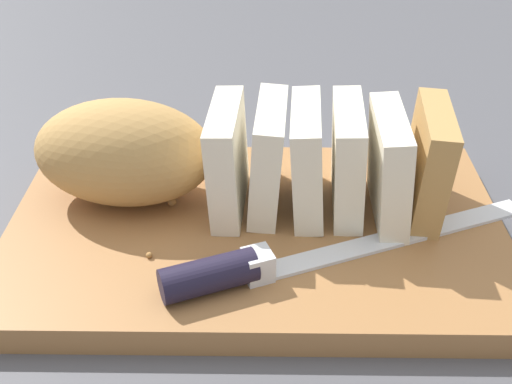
# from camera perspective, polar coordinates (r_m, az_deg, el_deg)

# --- Properties ---
(ground_plane) EXTENTS (3.00, 3.00, 0.00)m
(ground_plane) POSITION_cam_1_polar(r_m,az_deg,el_deg) (0.53, -0.00, -4.80)
(ground_plane) COLOR #4C4C51
(cutting_board) EXTENTS (0.42, 0.26, 0.02)m
(cutting_board) POSITION_cam_1_polar(r_m,az_deg,el_deg) (0.52, -0.00, -3.80)
(cutting_board) COLOR #9E6B3D
(cutting_board) RESTS_ON ground_plane
(bread_loaf) EXTENTS (0.35, 0.12, 0.09)m
(bread_loaf) POSITION_cam_1_polar(r_m,az_deg,el_deg) (0.51, -3.33, 3.28)
(bread_loaf) COLOR tan
(bread_loaf) RESTS_ON cutting_board
(bread_knife) EXTENTS (0.30, 0.13, 0.03)m
(bread_knife) POSITION_cam_1_polar(r_m,az_deg,el_deg) (0.45, -0.13, -6.84)
(bread_knife) COLOR silver
(bread_knife) RESTS_ON cutting_board
(crumb_near_knife) EXTENTS (0.01, 0.01, 0.01)m
(crumb_near_knife) POSITION_cam_1_polar(r_m,az_deg,el_deg) (0.53, -7.75, -0.89)
(crumb_near_knife) COLOR #A8753D
(crumb_near_knife) RESTS_ON cutting_board
(crumb_near_loaf) EXTENTS (0.00, 0.00, 0.00)m
(crumb_near_loaf) POSITION_cam_1_polar(r_m,az_deg,el_deg) (0.48, -9.82, -5.74)
(crumb_near_loaf) COLOR #A8753D
(crumb_near_loaf) RESTS_ON cutting_board
(crumb_stray_left) EXTENTS (0.01, 0.01, 0.01)m
(crumb_stray_left) POSITION_cam_1_polar(r_m,az_deg,el_deg) (0.50, 0.43, -2.92)
(crumb_stray_left) COLOR #A8753D
(crumb_stray_left) RESTS_ON cutting_board
(crumb_stray_right) EXTENTS (0.01, 0.01, 0.01)m
(crumb_stray_right) POSITION_cam_1_polar(r_m,az_deg,el_deg) (0.53, 0.60, -1.06)
(crumb_stray_right) COLOR #A8753D
(crumb_stray_right) RESTS_ON cutting_board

